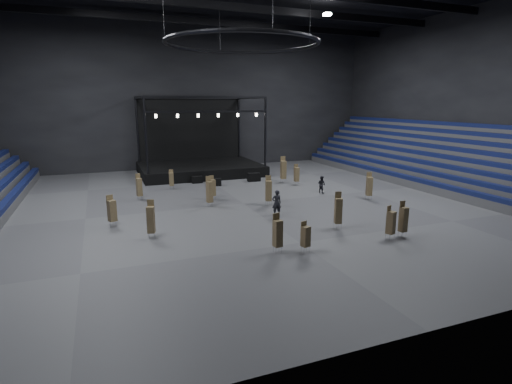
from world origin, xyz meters
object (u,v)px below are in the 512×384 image
object	(u,v)px
chair_stack_4	(305,236)
chair_stack_11	(209,191)
chair_stack_6	(139,187)
chair_stack_2	(171,179)
chair_stack_3	(112,210)
crew_member	(322,184)
chair_stack_5	(297,174)
chair_stack_0	(403,219)
chair_stack_12	(338,210)
stage	(198,161)
chair_stack_9	(151,219)
chair_stack_7	(283,169)
chair_stack_1	(212,187)
chair_stack_14	(369,186)
flight_case_mid	(216,182)
flight_case_right	(254,177)
chair_stack_10	(391,222)
flight_case_left	(197,180)
man_center	(277,203)
chair_stack_8	(269,190)
chair_stack_13	(278,233)

from	to	relation	value
chair_stack_4	chair_stack_11	size ratio (longest dim) A/B	0.72
chair_stack_6	chair_stack_2	bearing A→B (deg)	32.08
chair_stack_3	crew_member	xyz separation A→B (m)	(19.01, 3.97, -0.37)
chair_stack_2	chair_stack_3	xyz separation A→B (m)	(-5.94, -10.81, 0.14)
chair_stack_5	chair_stack_0	bearing A→B (deg)	-91.73
chair_stack_12	stage	bearing A→B (deg)	116.70
chair_stack_3	chair_stack_9	world-z (taller)	chair_stack_9
chair_stack_0	chair_stack_5	bearing A→B (deg)	82.01
chair_stack_2	chair_stack_7	distance (m)	11.81
chair_stack_1	chair_stack_2	world-z (taller)	chair_stack_1
chair_stack_12	chair_stack_14	distance (m)	9.37
flight_case_mid	crew_member	size ratio (longest dim) A/B	0.70
flight_case_right	chair_stack_2	bearing A→B (deg)	-174.83
flight_case_right	chair_stack_10	xyz separation A→B (m)	(1.20, -20.82, 0.69)
chair_stack_0	chair_stack_11	size ratio (longest dim) A/B	0.93
chair_stack_3	chair_stack_6	size ratio (longest dim) A/B	0.95
flight_case_left	chair_stack_12	world-z (taller)	chair_stack_12
flight_case_mid	chair_stack_5	xyz separation A→B (m)	(7.98, -2.67, 0.77)
flight_case_mid	chair_stack_2	xyz separation A→B (m)	(-4.56, -0.02, 0.66)
chair_stack_3	man_center	bearing A→B (deg)	-32.65
chair_stack_5	chair_stack_12	xyz separation A→B (m)	(-4.09, -14.22, 0.15)
chair_stack_10	chair_stack_12	world-z (taller)	chair_stack_12
chair_stack_2	chair_stack_3	distance (m)	12.34
chair_stack_7	crew_member	distance (m)	5.95
chair_stack_4	chair_stack_9	world-z (taller)	chair_stack_9
chair_stack_6	chair_stack_12	world-z (taller)	chair_stack_12
chair_stack_1	chair_stack_10	size ratio (longest dim) A/B	1.00
chair_stack_7	flight_case_left	bearing A→B (deg)	167.64
chair_stack_1	chair_stack_8	size ratio (longest dim) A/B	0.86
chair_stack_7	chair_stack_11	distance (m)	12.09
flight_case_left	chair_stack_8	distance (m)	12.01
chair_stack_5	crew_member	distance (m)	4.24
chair_stack_3	man_center	size ratio (longest dim) A/B	1.12
flight_case_right	chair_stack_13	bearing A→B (deg)	-107.42
stage	flight_case_left	distance (m)	6.43
chair_stack_3	chair_stack_13	size ratio (longest dim) A/B	0.97
flight_case_right	chair_stack_12	world-z (taller)	chair_stack_12
man_center	crew_member	size ratio (longest dim) A/B	1.23
chair_stack_11	chair_stack_12	size ratio (longest dim) A/B	0.99
chair_stack_9	chair_stack_5	bearing A→B (deg)	54.89
chair_stack_3	chair_stack_9	bearing A→B (deg)	-81.88
flight_case_mid	chair_stack_10	distance (m)	20.85
chair_stack_5	chair_stack_7	world-z (taller)	chair_stack_7
chair_stack_3	chair_stack_12	bearing A→B (deg)	-47.41
flight_case_left	chair_stack_2	xyz separation A→B (m)	(-3.07, -2.10, 0.68)
chair_stack_12	crew_member	xyz separation A→B (m)	(4.62, 10.03, -0.49)
chair_stack_0	chair_stack_8	xyz separation A→B (m)	(-4.90, 10.50, 0.10)
chair_stack_11	chair_stack_12	distance (m)	11.16
chair_stack_1	chair_stack_2	bearing A→B (deg)	103.85
flight_case_mid	chair_stack_8	size ratio (longest dim) A/B	0.46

